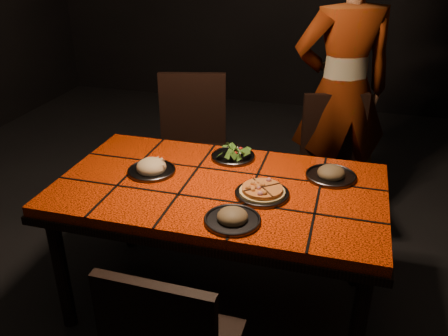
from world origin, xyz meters
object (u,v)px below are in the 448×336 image
(dining_table, at_px, (220,198))
(diner, at_px, (342,92))
(chair_far_right, at_px, (335,157))
(chair_far_left, at_px, (192,139))
(plate_pasta, at_px, (151,168))
(plate_pizza, at_px, (262,192))

(dining_table, bearing_deg, diner, 65.74)
(chair_far_right, bearing_deg, chair_far_left, 166.56)
(dining_table, height_order, diner, diner)
(diner, bearing_deg, chair_far_left, -8.94)
(chair_far_right, bearing_deg, dining_table, -136.33)
(chair_far_right, distance_m, plate_pasta, 1.29)
(chair_far_left, relative_size, plate_pizza, 3.36)
(diner, distance_m, plate_pizza, 1.23)
(plate_pasta, bearing_deg, chair_far_left, 95.19)
(chair_far_left, distance_m, plate_pizza, 1.16)
(chair_far_left, xyz_separation_m, plate_pizza, (0.67, -0.92, 0.19))
(chair_far_left, bearing_deg, dining_table, -76.50)
(chair_far_right, relative_size, plate_pizza, 3.10)
(chair_far_right, bearing_deg, diner, 74.86)
(dining_table, relative_size, diner, 0.88)
(plate_pizza, xyz_separation_m, plate_pasta, (-0.60, 0.08, 0.00))
(chair_far_right, distance_m, diner, 0.43)
(diner, bearing_deg, dining_table, 41.47)
(diner, bearing_deg, plate_pizza, 52.15)
(diner, xyz_separation_m, plate_pizza, (-0.29, -1.19, -0.16))
(diner, height_order, plate_pasta, diner)
(chair_far_left, distance_m, chair_far_right, 0.97)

